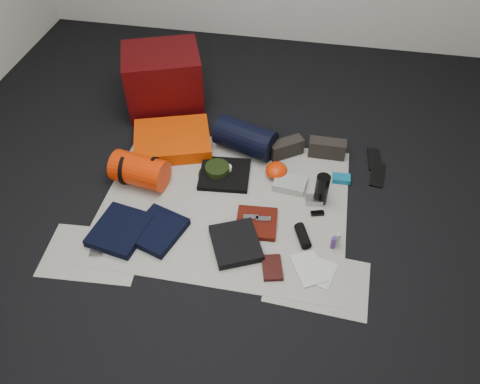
% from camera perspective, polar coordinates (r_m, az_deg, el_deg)
% --- Properties ---
extents(floor, '(4.50, 4.50, 0.02)m').
position_cam_1_polar(floor, '(3.12, -1.86, -1.51)').
color(floor, black).
rests_on(floor, ground).
extents(newspaper_mat, '(1.60, 1.30, 0.01)m').
position_cam_1_polar(newspaper_mat, '(3.11, -1.86, -1.35)').
color(newspaper_mat, beige).
rests_on(newspaper_mat, floor).
extents(newspaper_sheet_front_left, '(0.61, 0.44, 0.00)m').
position_cam_1_polar(newspaper_sheet_front_left, '(2.98, -17.51, -7.15)').
color(newspaper_sheet_front_left, beige).
rests_on(newspaper_sheet_front_left, floor).
extents(newspaper_sheet_front_right, '(0.60, 0.43, 0.00)m').
position_cam_1_polar(newspaper_sheet_front_right, '(2.77, 9.42, -10.74)').
color(newspaper_sheet_front_right, beige).
rests_on(newspaper_sheet_front_right, floor).
extents(red_cabinet, '(0.71, 0.66, 0.48)m').
position_cam_1_polar(red_cabinet, '(3.84, -9.31, 13.32)').
color(red_cabinet, '#440506').
rests_on(red_cabinet, floor).
extents(sleeping_pad, '(0.67, 0.60, 0.10)m').
position_cam_1_polar(sleeping_pad, '(3.53, -8.25, 6.26)').
color(sleeping_pad, '#E53F02').
rests_on(sleeping_pad, newspaper_mat).
extents(stuff_sack, '(0.40, 0.27, 0.22)m').
position_cam_1_polar(stuff_sack, '(3.24, -12.13, 2.57)').
color(stuff_sack, red).
rests_on(stuff_sack, newspaper_mat).
extents(sack_strap_left, '(0.02, 0.22, 0.22)m').
position_cam_1_polar(sack_strap_left, '(3.27, -13.77, 2.76)').
color(sack_strap_left, black).
rests_on(sack_strap_left, newspaper_mat).
extents(sack_strap_right, '(0.02, 0.22, 0.22)m').
position_cam_1_polar(sack_strap_right, '(3.20, -10.45, 2.34)').
color(sack_strap_right, black).
rests_on(sack_strap_right, newspaper_mat).
extents(navy_duffel, '(0.48, 0.36, 0.23)m').
position_cam_1_polar(navy_duffel, '(3.41, 0.64, 6.61)').
color(navy_duffel, black).
rests_on(navy_duffel, newspaper_mat).
extents(boonie_brim, '(0.33, 0.33, 0.01)m').
position_cam_1_polar(boonie_brim, '(3.29, -2.76, 2.15)').
color(boonie_brim, black).
rests_on(boonie_brim, newspaper_mat).
extents(boonie_crown, '(0.17, 0.17, 0.07)m').
position_cam_1_polar(boonie_crown, '(3.26, -2.78, 2.66)').
color(boonie_crown, black).
rests_on(boonie_crown, boonie_brim).
extents(hiking_boot_left, '(0.26, 0.22, 0.13)m').
position_cam_1_polar(hiking_boot_left, '(3.42, 5.63, 5.37)').
color(hiking_boot_left, black).
rests_on(hiking_boot_left, newspaper_mat).
extents(hiking_boot_right, '(0.26, 0.10, 0.13)m').
position_cam_1_polar(hiking_boot_right, '(3.46, 10.57, 5.26)').
color(hiking_boot_right, black).
rests_on(hiking_boot_right, newspaper_mat).
extents(flip_flop_left, '(0.10, 0.24, 0.01)m').
position_cam_1_polar(flip_flop_left, '(3.54, 16.04, 3.84)').
color(flip_flop_left, black).
rests_on(flip_flop_left, floor).
extents(flip_flop_right, '(0.12, 0.25, 0.01)m').
position_cam_1_polar(flip_flop_right, '(3.43, 16.39, 2.03)').
color(flip_flop_right, black).
rests_on(flip_flop_right, floor).
extents(trousers_navy_a, '(0.36, 0.40, 0.05)m').
position_cam_1_polar(trousers_navy_a, '(3.01, -14.40, -4.50)').
color(trousers_navy_a, black).
rests_on(trousers_navy_a, newspaper_mat).
extents(trousers_navy_b, '(0.37, 0.39, 0.05)m').
position_cam_1_polar(trousers_navy_b, '(2.96, -10.02, -4.63)').
color(trousers_navy_b, black).
rests_on(trousers_navy_b, newspaper_mat).
extents(trousers_charcoal, '(0.38, 0.40, 0.05)m').
position_cam_1_polar(trousers_charcoal, '(2.86, -0.52, -6.26)').
color(trousers_charcoal, black).
rests_on(trousers_charcoal, newspaper_mat).
extents(black_tshirt, '(0.37, 0.35, 0.03)m').
position_cam_1_polar(black_tshirt, '(3.27, -1.89, 2.17)').
color(black_tshirt, black).
rests_on(black_tshirt, newspaper_mat).
extents(red_shirt, '(0.27, 0.27, 0.03)m').
position_cam_1_polar(red_shirt, '(2.97, 2.02, -3.78)').
color(red_shirt, '#4A1008').
rests_on(red_shirt, newspaper_mat).
extents(orange_stuff_sack, '(0.19, 0.19, 0.10)m').
position_cam_1_polar(orange_stuff_sack, '(3.26, 4.47, 2.63)').
color(orange_stuff_sack, red).
rests_on(orange_stuff_sack, newspaper_mat).
extents(first_aid_pouch, '(0.23, 0.18, 0.05)m').
position_cam_1_polar(first_aid_pouch, '(3.21, 6.11, 1.03)').
color(first_aid_pouch, '#929A94').
rests_on(first_aid_pouch, newspaper_mat).
extents(water_bottle, '(0.10, 0.10, 0.23)m').
position_cam_1_polar(water_bottle, '(3.08, 9.93, 0.29)').
color(water_bottle, black).
rests_on(water_bottle, newspaper_mat).
extents(speaker, '(0.12, 0.18, 0.06)m').
position_cam_1_polar(speaker, '(2.91, 7.66, -5.32)').
color(speaker, black).
rests_on(speaker, newspaper_mat).
extents(compact_camera, '(0.12, 0.08, 0.05)m').
position_cam_1_polar(compact_camera, '(3.13, 9.02, -0.99)').
color(compact_camera, '#A5A4A9').
rests_on(compact_camera, newspaper_mat).
extents(cyan_case, '(0.13, 0.08, 0.04)m').
position_cam_1_polar(cyan_case, '(3.31, 12.23, 1.62)').
color(cyan_case, '#0E628A').
rests_on(cyan_case, newspaper_mat).
extents(toiletry_purple, '(0.03, 0.03, 0.09)m').
position_cam_1_polar(toiletry_purple, '(2.89, 11.28, -6.08)').
color(toiletry_purple, '#4D277E').
rests_on(toiletry_purple, newspaper_mat).
extents(toiletry_clear, '(0.04, 0.04, 0.11)m').
position_cam_1_polar(toiletry_clear, '(2.90, 11.74, -5.65)').
color(toiletry_clear, '#9FA39E').
rests_on(toiletry_clear, newspaper_mat).
extents(paperback_book, '(0.15, 0.20, 0.02)m').
position_cam_1_polar(paperback_book, '(2.77, 3.95, -9.18)').
color(paperback_book, black).
rests_on(paperback_book, newspaper_mat).
extents(map_booklet, '(0.25, 0.28, 0.01)m').
position_cam_1_polar(map_booklet, '(2.80, 8.38, -9.20)').
color(map_booklet, beige).
rests_on(map_booklet, newspaper_mat).
extents(map_printout, '(0.20, 0.23, 0.01)m').
position_cam_1_polar(map_printout, '(2.80, 9.82, -9.64)').
color(map_printout, beige).
rests_on(map_printout, newspaper_mat).
extents(sunglasses, '(0.09, 0.06, 0.02)m').
position_cam_1_polar(sunglasses, '(3.07, 9.41, -2.57)').
color(sunglasses, black).
rests_on(sunglasses, newspaper_mat).
extents(key_cluster, '(0.10, 0.10, 0.01)m').
position_cam_1_polar(key_cluster, '(2.97, -17.06, -6.90)').
color(key_cluster, '#A5A4A9').
rests_on(key_cluster, newspaper_mat).
extents(tape_roll, '(0.05, 0.05, 0.04)m').
position_cam_1_polar(tape_roll, '(3.26, -1.45, 2.93)').
color(tape_roll, silver).
rests_on(tape_roll, black_tshirt).
extents(energy_bar_a, '(0.10, 0.05, 0.01)m').
position_cam_1_polar(energy_bar_a, '(2.97, 1.33, -3.08)').
color(energy_bar_a, '#A5A4A9').
rests_on(energy_bar_a, red_shirt).
extents(energy_bar_b, '(0.10, 0.05, 0.01)m').
position_cam_1_polar(energy_bar_b, '(2.96, 2.86, -3.30)').
color(energy_bar_b, '#A5A4A9').
rests_on(energy_bar_b, red_shirt).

